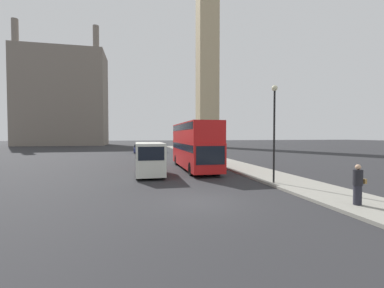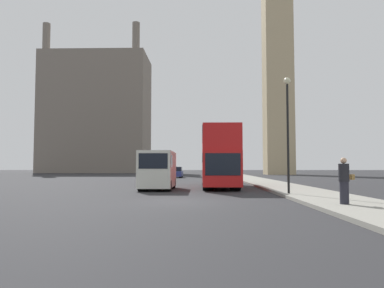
{
  "view_description": "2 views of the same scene",
  "coord_description": "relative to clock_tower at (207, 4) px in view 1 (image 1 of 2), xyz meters",
  "views": [
    {
      "loc": [
        -2.94,
        -11.49,
        3.09
      ],
      "look_at": [
        2.36,
        13.0,
        2.26
      ],
      "focal_mm": 24.0,
      "sensor_mm": 36.0,
      "label": 1
    },
    {
      "loc": [
        0.91,
        -16.47,
        1.54
      ],
      "look_at": [
        0.0,
        19.81,
        3.73
      ],
      "focal_mm": 35.0,
      "sensor_mm": 36.0,
      "label": 2
    }
  ],
  "objects": [
    {
      "name": "clock_tower",
      "position": [
        0.0,
        0.0,
        0.0
      ],
      "size": [
        5.64,
        5.81,
        74.39
      ],
      "color": "tan",
      "rests_on": "ground_plane"
    },
    {
      "name": "street_lamp",
      "position": [
        -10.36,
        -52.62,
        -34.03
      ],
      "size": [
        0.36,
        0.36,
        6.04
      ],
      "color": "black",
      "rests_on": "sidewalk_strip"
    },
    {
      "name": "parked_sedan",
      "position": [
        -18.36,
        -19.95,
        -37.44
      ],
      "size": [
        1.7,
        4.58,
        1.49
      ],
      "color": "navy",
      "rests_on": "ground_plane"
    },
    {
      "name": "sidewalk_strip",
      "position": [
        -9.02,
        -55.6,
        -38.04
      ],
      "size": [
        3.49,
        120.0,
        0.15
      ],
      "color": "gray",
      "rests_on": "ground_plane"
    },
    {
      "name": "white_van",
      "position": [
        -17.74,
        -47.21,
        -36.76
      ],
      "size": [
        2.09,
        5.21,
        2.52
      ],
      "color": "silver",
      "rests_on": "ground_plane"
    },
    {
      "name": "building_block_distant",
      "position": [
        -41.14,
        20.99,
        -23.37
      ],
      "size": [
        25.35,
        14.76,
        35.83
      ],
      "color": "slate",
      "rests_on": "ground_plane"
    },
    {
      "name": "pedestrian",
      "position": [
        -9.56,
        -58.04,
        -37.11
      ],
      "size": [
        0.54,
        0.38,
        1.72
      ],
      "color": "#23232D",
      "rests_on": "sidewalk_strip"
    },
    {
      "name": "ground_plane",
      "position": [
        -15.76,
        -55.6,
        -38.11
      ],
      "size": [
        300.0,
        300.0,
        0.0
      ],
      "primitive_type": "plane",
      "color": "#28282B"
    },
    {
      "name": "red_double_decker_bus",
      "position": [
        -13.56,
        -44.29,
        -35.76
      ],
      "size": [
        2.46,
        10.57,
        4.21
      ],
      "color": "red",
      "rests_on": "ground_plane"
    }
  ]
}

